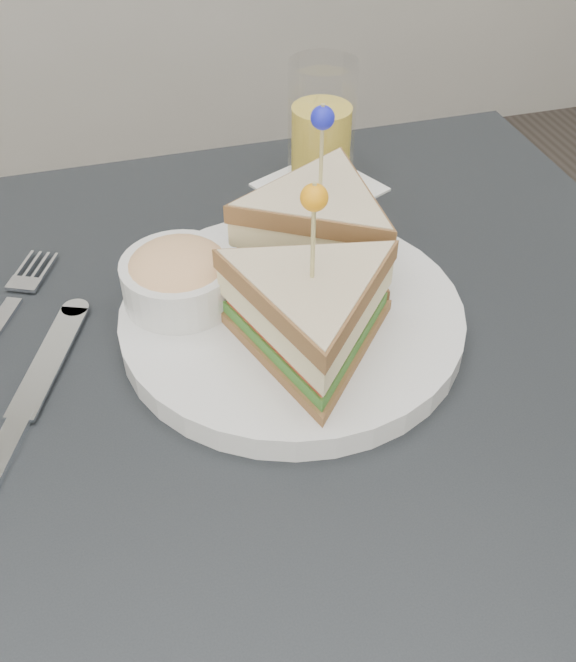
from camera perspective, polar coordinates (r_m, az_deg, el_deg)
The scene contains 5 objects.
table at distance 0.64m, azimuth -0.62°, elevation -9.16°, with size 0.80×0.80×0.75m.
plate_meal at distance 0.61m, azimuth 0.67°, elevation 4.02°, with size 0.37×0.37×0.17m.
cutlery_fork at distance 0.69m, azimuth -21.01°, elevation 1.35°, with size 0.10×0.19×0.01m.
cutlery_knife at distance 0.60m, azimuth -19.72°, elevation -5.76°, with size 0.11×0.23×0.01m.
drink_set at distance 0.79m, azimuth 2.58°, elevation 14.85°, with size 0.15×0.15×0.14m.
Camera 1 is at (-0.10, -0.39, 1.17)m, focal length 40.00 mm.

